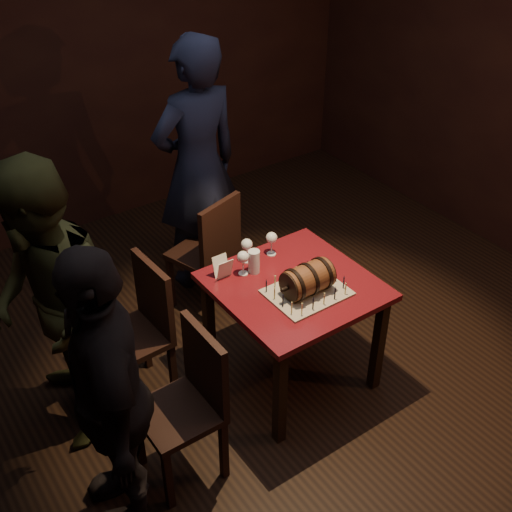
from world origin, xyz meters
name	(u,v)px	position (x,y,z in m)	size (l,w,h in m)	color
room_shell	(276,186)	(0.00, 0.00, 1.40)	(5.04, 5.04, 2.80)	black
pub_table	(294,298)	(0.09, -0.08, 0.64)	(0.90, 0.90, 0.75)	#4D0C14
cake_board	(307,292)	(0.09, -0.20, 0.76)	(0.45, 0.35, 0.01)	#A49884
barrel_cake	(308,279)	(0.09, -0.20, 0.85)	(0.34, 0.20, 0.20)	brown
birthday_candles	(307,286)	(0.09, -0.20, 0.80)	(0.40, 0.30, 0.09)	#FBF496
wine_glass_left	(243,258)	(-0.10, 0.18, 0.87)	(0.07, 0.07, 0.16)	silver
wine_glass_mid	(247,245)	(-0.01, 0.28, 0.87)	(0.07, 0.07, 0.16)	silver
wine_glass_right	(272,239)	(0.16, 0.25, 0.87)	(0.07, 0.07, 0.16)	silver
pint_of_ale	(254,262)	(-0.03, 0.16, 0.82)	(0.07, 0.07, 0.15)	silver
menu_card	(223,268)	(-0.22, 0.22, 0.81)	(0.10, 0.05, 0.13)	white
chair_back	(210,249)	(0.05, 0.82, 0.52)	(0.50, 0.50, 0.93)	black
chair_left_rear	(142,325)	(-0.72, 0.36, 0.52)	(0.42, 0.42, 0.93)	black
chair_left_front	(190,397)	(-0.78, -0.32, 0.52)	(0.40, 0.40, 0.93)	black
person_back	(198,168)	(0.20, 1.20, 0.96)	(0.70, 0.46, 1.92)	#181B31
person_left_rear	(50,311)	(-1.22, 0.36, 0.86)	(0.84, 0.65, 1.73)	#3B3D1E
person_left_front	(109,394)	(-1.20, -0.34, 0.82)	(0.97, 0.40, 1.65)	black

